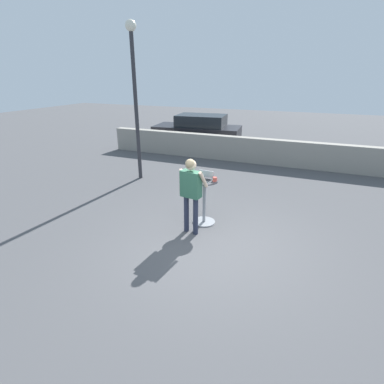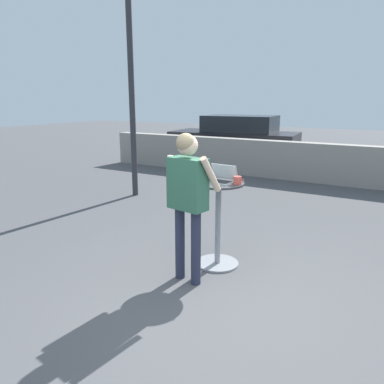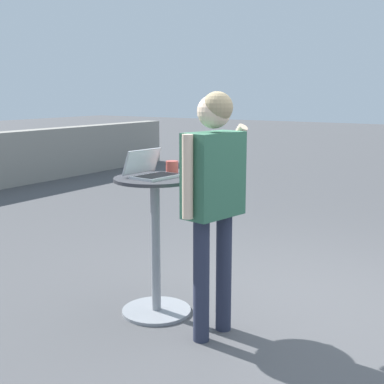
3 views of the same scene
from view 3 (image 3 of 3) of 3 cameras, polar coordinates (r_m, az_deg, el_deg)
ground_plane at (r=4.26m, az=12.09°, el=-12.73°), size 50.00×50.00×0.00m
cafe_table at (r=4.04m, az=-3.91°, el=-5.07°), size 0.61×0.61×1.05m
laptop at (r=3.95m, az=-4.34°, el=2.23°), size 0.37×0.33×0.20m
coffee_mug at (r=4.12m, az=-2.13°, el=2.67°), size 0.13×0.10×0.10m
standing_person at (r=3.55m, az=2.30°, el=0.85°), size 0.60×0.34×1.68m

